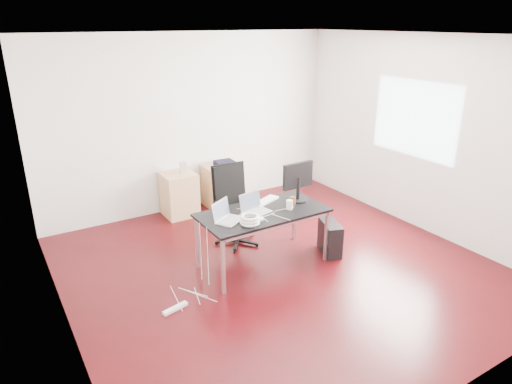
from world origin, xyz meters
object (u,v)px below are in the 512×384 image
desk (263,215)px  filing_cabinet_right (221,186)px  pc_tower (330,238)px  office_chair (234,201)px  filing_cabinet_left (179,194)px

desk → filing_cabinet_right: 2.11m
filing_cabinet_right → pc_tower: (0.47, -2.26, -0.13)m
desk → office_chair: bearing=88.8°
pc_tower → office_chair: bearing=152.7°
desk → filing_cabinet_left: (-0.29, 2.03, -0.33)m
desk → filing_cabinet_right: bearing=77.4°
office_chair → desk: bearing=-89.4°
desk → filing_cabinet_right: size_ratio=2.29×
desk → filing_cabinet_left: bearing=98.0°
filing_cabinet_left → pc_tower: bearing=-61.7°
filing_cabinet_left → pc_tower: filing_cabinet_left is taller
filing_cabinet_right → desk: bearing=-102.6°
desk → filing_cabinet_left: 2.08m
filing_cabinet_left → pc_tower: size_ratio=1.56×
desk → pc_tower: desk is taller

